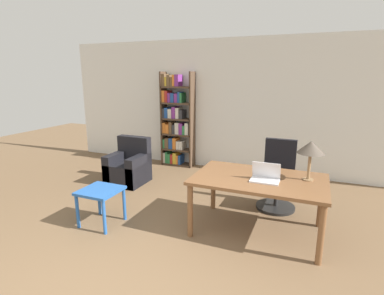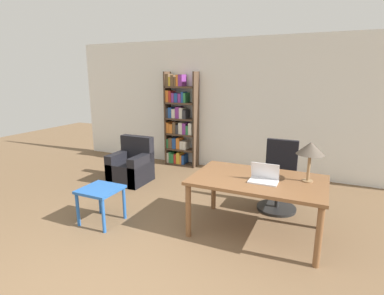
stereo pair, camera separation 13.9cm
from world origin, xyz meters
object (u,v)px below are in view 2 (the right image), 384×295
at_px(laptop, 264,178).
at_px(bookshelf, 179,122).
at_px(armchair, 131,167).
at_px(side_table_blue, 101,194).
at_px(office_chair, 279,180).
at_px(desk, 258,185).
at_px(table_lamp, 311,149).

bearing_deg(laptop, bookshelf, 134.62).
distance_m(armchair, bookshelf, 1.57).
bearing_deg(armchair, side_table_blue, -68.66).
bearing_deg(office_chair, armchair, 179.40).
bearing_deg(side_table_blue, bookshelf, 95.31).
bearing_deg(bookshelf, armchair, -103.13).
xyz_separation_m(office_chair, side_table_blue, (-2.12, -1.48, -0.03)).
xyz_separation_m(laptop, bookshelf, (-2.33, 2.37, 0.19)).
height_order(side_table_blue, bookshelf, bookshelf).
relative_size(side_table_blue, armchair, 0.60).
relative_size(desk, armchair, 1.91).
bearing_deg(bookshelf, office_chair, -30.53).
xyz_separation_m(side_table_blue, bookshelf, (-0.27, 2.89, 0.56)).
bearing_deg(side_table_blue, table_lamp, 16.42).
height_order(table_lamp, side_table_blue, table_lamp).
relative_size(desk, laptop, 4.79).
bearing_deg(table_lamp, bookshelf, 142.76).
bearing_deg(table_lamp, laptop, -154.48).
xyz_separation_m(laptop, side_table_blue, (-2.07, -0.52, -0.37)).
height_order(desk, bookshelf, bookshelf).
bearing_deg(desk, table_lamp, 14.61).
relative_size(office_chair, bookshelf, 0.51).
bearing_deg(office_chair, laptop, -93.00).
bearing_deg(bookshelf, laptop, -45.38).
relative_size(laptop, bookshelf, 0.16).
xyz_separation_m(desk, table_lamp, (0.56, 0.15, 0.48)).
xyz_separation_m(side_table_blue, armchair, (-0.59, 1.51, -0.12)).
bearing_deg(laptop, armchair, 159.60).
bearing_deg(desk, office_chair, 81.29).
height_order(laptop, office_chair, office_chair).
distance_m(side_table_blue, armchair, 1.63).
bearing_deg(armchair, bookshelf, 76.87).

